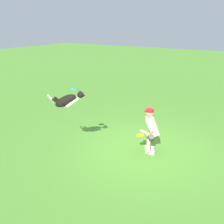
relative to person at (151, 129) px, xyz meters
name	(u,v)px	position (x,y,z in m)	size (l,w,h in m)	color
ground_plane	(142,149)	(0.25, 0.01, -0.70)	(60.00, 60.00, 0.00)	#4F8D2E
person	(151,129)	(0.00, 0.00, 0.00)	(0.52, 0.70, 1.29)	silver
dog	(67,100)	(1.78, 1.44, 0.92)	(0.96, 0.54, 0.54)	black
frisbee_flying	(74,89)	(1.66, 1.29, 1.21)	(0.22, 0.22, 0.02)	#2793E9
frisbee_held	(140,135)	(0.16, 0.35, -0.09)	(0.22, 0.22, 0.02)	yellow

